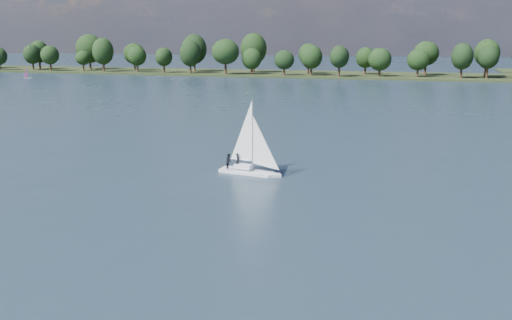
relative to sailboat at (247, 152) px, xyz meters
The scene contains 5 objects.
ground 63.36m from the sailboat, 86.23° to the left, with size 700.00×700.00×0.00m, color #233342.
far_shore 175.24m from the sailboat, 88.64° to the left, with size 660.00×40.00×1.50m, color black.
sailboat is the anchor object (origin of this frame).
dinghy_pink 178.38m from the sailboat, 135.25° to the left, with size 2.81×2.66×4.45m.
treeline 171.89m from the sailboat, 92.72° to the left, with size 562.49×73.86×18.69m.
Camera 1 is at (15.11, -26.76, 16.17)m, focal length 40.00 mm.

